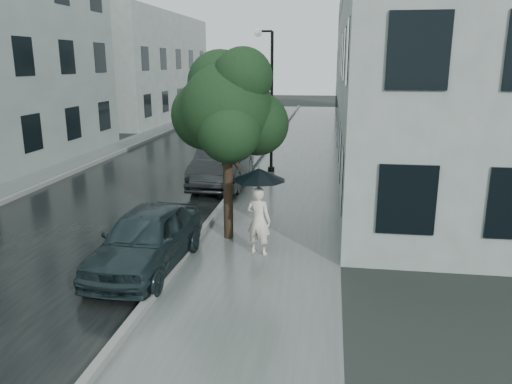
% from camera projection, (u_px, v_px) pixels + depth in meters
% --- Properties ---
extents(ground, '(120.00, 120.00, 0.00)m').
position_uv_depth(ground, '(239.00, 291.00, 9.88)').
color(ground, black).
rests_on(ground, ground).
extents(sidewalk, '(3.50, 60.00, 0.01)m').
position_uv_depth(sidewalk, '(296.00, 168.00, 21.32)').
color(sidewalk, slate).
rests_on(sidewalk, ground).
extents(kerb_near, '(0.15, 60.00, 0.15)m').
position_uv_depth(kerb_near, '(254.00, 165.00, 21.57)').
color(kerb_near, slate).
rests_on(kerb_near, ground).
extents(asphalt_road, '(6.85, 60.00, 0.00)m').
position_uv_depth(asphalt_road, '(176.00, 164.00, 22.09)').
color(asphalt_road, black).
rests_on(asphalt_road, ground).
extents(kerb_far, '(0.15, 60.00, 0.15)m').
position_uv_depth(kerb_far, '(101.00, 160.00, 22.57)').
color(kerb_far, slate).
rests_on(kerb_far, ground).
extents(sidewalk_far, '(1.70, 60.00, 0.01)m').
position_uv_depth(sidewalk_far, '(82.00, 161.00, 22.72)').
color(sidewalk_far, '#4C5451').
rests_on(sidewalk_far, ground).
extents(building_near, '(7.02, 36.00, 9.00)m').
position_uv_depth(building_near, '(405.00, 60.00, 26.61)').
color(building_near, '#96A4A0').
rests_on(building_near, ground).
extents(building_far_b, '(7.02, 18.00, 8.00)m').
position_uv_depth(building_far_b, '(136.00, 67.00, 39.55)').
color(building_far_b, '#96A4A0').
rests_on(building_far_b, ground).
extents(pedestrian, '(0.68, 0.55, 1.62)m').
position_uv_depth(pedestrian, '(259.00, 221.00, 11.57)').
color(pedestrian, silver).
rests_on(pedestrian, sidewalk).
extents(umbrella, '(1.35, 1.35, 1.17)m').
position_uv_depth(umbrella, '(259.00, 174.00, 11.31)').
color(umbrella, black).
rests_on(umbrella, ground).
extents(street_tree, '(2.97, 2.70, 4.75)m').
position_uv_depth(street_tree, '(228.00, 108.00, 12.12)').
color(street_tree, '#332619').
rests_on(street_tree, ground).
extents(lamp_post, '(0.85, 0.32, 5.65)m').
position_uv_depth(lamp_post, '(268.00, 92.00, 19.81)').
color(lamp_post, black).
rests_on(lamp_post, ground).
extents(car_near, '(1.75, 4.00, 1.34)m').
position_uv_depth(car_near, '(146.00, 238.00, 10.82)').
color(car_near, '#1A282C').
rests_on(car_near, ground).
extents(car_far, '(1.80, 4.84, 1.58)m').
position_uv_depth(car_far, '(223.00, 163.00, 18.27)').
color(car_far, '#242629').
rests_on(car_far, ground).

